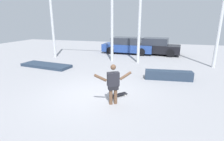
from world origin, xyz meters
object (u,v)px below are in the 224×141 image
manual_pad (46,65)px  skateboarder (113,83)px  grind_box (168,75)px  parked_car_black (156,47)px  parked_car_blue (127,46)px  skateboard (118,95)px

manual_pad → skateboarder: bearing=-34.5°
grind_box → manual_pad: (-7.60, 0.48, -0.14)m
skateboarder → parked_car_black: skateboarder is taller
manual_pad → parked_car_blue: 7.61m
skateboard → grind_box: 3.35m
parked_car_black → skateboarder: bearing=-90.3°
manual_pad → parked_car_blue: parked_car_blue is taller
parked_car_blue → parked_car_black: 2.60m
skateboarder → parked_car_blue: bearing=67.4°
parked_car_black → manual_pad: bearing=-130.1°
skateboard → parked_car_black: (1.02, 9.76, 0.63)m
manual_pad → parked_car_black: 9.39m
skateboarder → parked_car_black: size_ratio=0.36×
skateboard → manual_pad: (-5.66, 3.20, 0.03)m
parked_car_blue → manual_pad: bearing=-120.4°
grind_box → parked_car_black: bearing=97.5°
skateboarder → skateboard: (0.02, 0.68, -0.74)m
parked_car_blue → parked_car_black: size_ratio=1.12×
manual_pad → parked_car_black: bearing=44.5°
skateboarder → manual_pad: 6.88m
skateboarder → grind_box: skateboarder is taller
skateboard → manual_pad: bearing=104.0°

